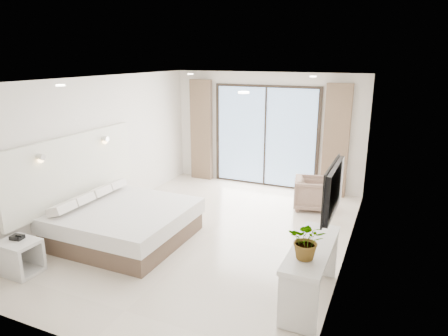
{
  "coord_description": "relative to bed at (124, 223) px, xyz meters",
  "views": [
    {
      "loc": [
        2.85,
        -5.85,
        3.07
      ],
      "look_at": [
        0.1,
        0.4,
        1.13
      ],
      "focal_mm": 32.0,
      "sensor_mm": 36.0,
      "label": 1
    }
  ],
  "objects": [
    {
      "name": "ground",
      "position": [
        1.26,
        0.77,
        -0.31
      ],
      "size": [
        6.2,
        6.2,
        0.0
      ],
      "primitive_type": "plane",
      "color": "beige",
      "rests_on": "ground"
    },
    {
      "name": "room_shell",
      "position": [
        1.06,
        1.42,
        1.27
      ],
      "size": [
        4.62,
        6.22,
        2.72
      ],
      "color": "silver",
      "rests_on": "ground"
    },
    {
      "name": "bed",
      "position": [
        0.0,
        0.0,
        0.0
      ],
      "size": [
        2.09,
        1.99,
        0.72
      ],
      "color": "brown",
      "rests_on": "ground"
    },
    {
      "name": "nightstand",
      "position": [
        -0.69,
        -1.51,
        -0.06
      ],
      "size": [
        0.56,
        0.46,
        0.5
      ],
      "rotation": [
        0.0,
        0.0,
        -0.02
      ],
      "color": "silver",
      "rests_on": "ground"
    },
    {
      "name": "phone",
      "position": [
        -0.75,
        -1.46,
        0.22
      ],
      "size": [
        0.19,
        0.16,
        0.06
      ],
      "primitive_type": "cube",
      "rotation": [
        0.0,
        0.0,
        0.16
      ],
      "color": "black",
      "rests_on": "nightstand"
    },
    {
      "name": "console_desk",
      "position": [
        3.3,
        -0.49,
        0.25
      ],
      "size": [
        0.47,
        1.51,
        0.77
      ],
      "color": "silver",
      "rests_on": "ground"
    },
    {
      "name": "plant",
      "position": [
        3.3,
        -0.83,
        0.65
      ],
      "size": [
        0.45,
        0.5,
        0.37
      ],
      "primitive_type": "imported",
      "rotation": [
        0.0,
        0.0,
        0.06
      ],
      "color": "#33662D",
      "rests_on": "console_desk"
    },
    {
      "name": "armchair",
      "position": [
        2.65,
        2.74,
        0.05
      ],
      "size": [
        0.78,
        0.82,
        0.72
      ],
      "primitive_type": "imported",
      "rotation": [
        0.0,
        0.0,
        1.78
      ],
      "color": "#836A55",
      "rests_on": "ground"
    }
  ]
}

